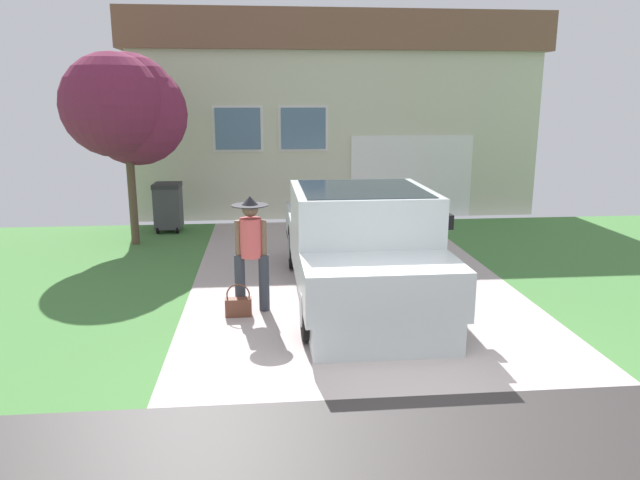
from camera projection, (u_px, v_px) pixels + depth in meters
name	position (u px, v px, depth m)	size (l,w,h in m)	color
pickup_truck	(360.00, 250.00, 8.90)	(2.15, 5.21, 1.72)	silver
person_with_hat	(251.00, 246.00, 8.38)	(0.52, 0.52, 1.67)	#333842
handbag	(238.00, 306.00, 8.33)	(0.37, 0.16, 0.47)	brown
house_with_garage	(326.00, 113.00, 17.88)	(10.66, 6.94, 5.09)	beige
front_yard_tree	(126.00, 108.00, 12.03)	(2.41, 2.58, 3.92)	brown
wheeled_trash_bin	(168.00, 205.00, 13.61)	(0.60, 0.72, 1.11)	#424247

